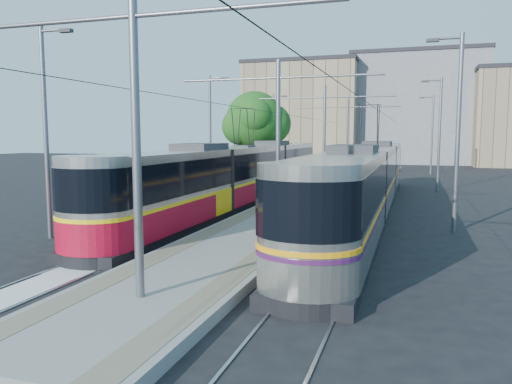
% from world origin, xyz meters
% --- Properties ---
extents(ground, '(160.00, 160.00, 0.00)m').
position_xyz_m(ground, '(0.00, 0.00, 0.00)').
color(ground, black).
rests_on(ground, ground).
extents(platform, '(4.00, 50.00, 0.30)m').
position_xyz_m(platform, '(0.00, 17.00, 0.15)').
color(platform, gray).
rests_on(platform, ground).
extents(tactile_strip_left, '(0.70, 50.00, 0.01)m').
position_xyz_m(tactile_strip_left, '(-1.45, 17.00, 0.30)').
color(tactile_strip_left, gray).
rests_on(tactile_strip_left, platform).
extents(tactile_strip_right, '(0.70, 50.00, 0.01)m').
position_xyz_m(tactile_strip_right, '(1.45, 17.00, 0.30)').
color(tactile_strip_right, gray).
rests_on(tactile_strip_right, platform).
extents(rails, '(8.71, 70.00, 0.03)m').
position_xyz_m(rails, '(0.00, 17.00, 0.02)').
color(rails, gray).
rests_on(rails, ground).
extents(track_arrow, '(1.20, 5.00, 0.01)m').
position_xyz_m(track_arrow, '(-3.60, -3.00, 0.01)').
color(track_arrow, silver).
rests_on(track_arrow, ground).
extents(tram_left, '(2.43, 30.69, 5.50)m').
position_xyz_m(tram_left, '(-3.60, 13.68, 1.71)').
color(tram_left, black).
rests_on(tram_left, ground).
extents(tram_right, '(2.43, 32.17, 5.50)m').
position_xyz_m(tram_right, '(3.60, 12.43, 1.86)').
color(tram_right, black).
rests_on(tram_right, ground).
extents(catenary, '(9.20, 70.00, 7.00)m').
position_xyz_m(catenary, '(0.00, 14.15, 4.52)').
color(catenary, slate).
rests_on(catenary, platform).
extents(street_lamps, '(15.18, 38.22, 8.00)m').
position_xyz_m(street_lamps, '(-0.00, 21.00, 4.18)').
color(street_lamps, slate).
rests_on(street_lamps, ground).
extents(shelter, '(0.85, 1.08, 2.07)m').
position_xyz_m(shelter, '(-0.14, 16.31, 1.39)').
color(shelter, black).
rests_on(shelter, platform).
extents(tree, '(5.22, 4.83, 7.58)m').
position_xyz_m(tree, '(-6.51, 26.04, 5.13)').
color(tree, '#382314').
rests_on(tree, ground).
extents(building_left, '(16.32, 12.24, 14.60)m').
position_xyz_m(building_left, '(-10.00, 60.00, 7.31)').
color(building_left, tan).
rests_on(building_left, ground).
extents(building_centre, '(18.36, 14.28, 15.62)m').
position_xyz_m(building_centre, '(6.00, 64.00, 7.82)').
color(building_centre, gray).
rests_on(building_centre, ground).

